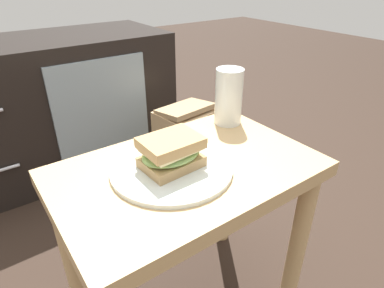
# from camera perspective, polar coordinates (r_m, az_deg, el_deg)

# --- Properties ---
(side_table) EXTENTS (0.56, 0.36, 0.46)m
(side_table) POSITION_cam_1_polar(r_m,az_deg,el_deg) (0.76, -0.77, -9.63)
(side_table) COLOR tan
(side_table) RESTS_ON ground
(tv_cabinet) EXTENTS (0.96, 0.46, 0.58)m
(tv_cabinet) POSITION_cam_1_polar(r_m,az_deg,el_deg) (1.57, -22.22, 6.17)
(tv_cabinet) COLOR black
(tv_cabinet) RESTS_ON ground
(plate) EXTENTS (0.26, 0.26, 0.01)m
(plate) POSITION_cam_1_polar(r_m,az_deg,el_deg) (0.69, -3.56, -4.18)
(plate) COLOR silver
(plate) RESTS_ON side_table
(sandwich_front) EXTENTS (0.13, 0.10, 0.07)m
(sandwich_front) POSITION_cam_1_polar(r_m,az_deg,el_deg) (0.67, -3.65, -1.47)
(sandwich_front) COLOR tan
(sandwich_front) RESTS_ON plate
(beer_glass) EXTENTS (0.07, 0.07, 0.15)m
(beer_glass) POSITION_cam_1_polar(r_m,az_deg,el_deg) (0.87, 6.37, 7.94)
(beer_glass) COLOR silver
(beer_glass) RESTS_ON side_table
(paper_bag) EXTENTS (0.23, 0.19, 0.36)m
(paper_bag) POSITION_cam_1_polar(r_m,az_deg,el_deg) (1.36, -1.13, -0.37)
(paper_bag) COLOR tan
(paper_bag) RESTS_ON ground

